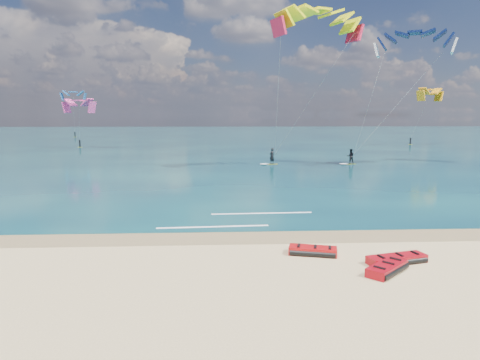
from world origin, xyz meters
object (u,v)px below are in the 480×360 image
packed_kite_right (387,273)px  kitesurfer_far (384,90)px  packed_kite_mid (313,255)px  kitesurfer_main (295,83)px  packed_kite_left (396,263)px

packed_kite_right → kitesurfer_far: kitesurfer_far is taller
packed_kite_mid → kitesurfer_main: size_ratio=0.12×
packed_kite_mid → kitesurfer_main: bearing=96.7°
packed_kite_mid → packed_kite_left: bearing=-6.0°
packed_kite_left → packed_kite_right: bearing=-143.1°
packed_kite_right → kitesurfer_far: size_ratio=0.14×
packed_kite_left → packed_kite_right: packed_kite_right is taller
packed_kite_left → kitesurfer_main: 33.56m
packed_kite_mid → kitesurfer_far: size_ratio=0.13×
kitesurfer_main → kitesurfer_far: size_ratio=1.11×
kitesurfer_main → kitesurfer_far: kitesurfer_main is taller
packed_kite_left → kitesurfer_main: bearing=73.0°
packed_kite_left → packed_kite_right: 1.34m
packed_kite_right → kitesurfer_far: bearing=26.5°
kitesurfer_main → packed_kite_right: bearing=-105.5°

